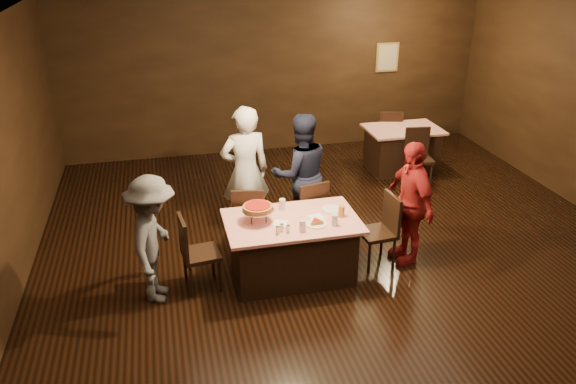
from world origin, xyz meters
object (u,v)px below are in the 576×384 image
Objects in this scene: glass_amber at (341,211)px; chair_far_right at (307,211)px; chair_back_near at (419,158)px; glass_front_left at (302,226)px; chair_far_left at (249,217)px; diner_navy_hoodie at (301,174)px; plate_empty at (332,209)px; glass_front_right at (335,220)px; pizza_stand at (258,208)px; chair_back_far at (389,134)px; chair_end_left at (201,252)px; diner_grey_knit at (154,240)px; main_table at (292,248)px; diner_white_jacket at (245,172)px; chair_end_right at (377,231)px; diner_red_shirt at (410,203)px; glass_back at (282,204)px; back_table at (402,149)px.

chair_far_right is at bearing 104.04° from glass_amber.
chair_back_near is 6.79× the size of glass_front_left.
diner_navy_hoodie is (0.80, 0.39, 0.39)m from chair_far_left.
glass_front_right is at bearing -104.04° from plate_empty.
diner_navy_hoodie is at bearing 53.56° from pizza_stand.
chair_end_left is at bearing 57.42° from chair_back_far.
chair_far_right is 1.16m from pizza_stand.
diner_grey_knit reaches higher than chair_back_far.
main_table is 1.40m from diner_white_jacket.
chair_far_right and chair_end_right have the same top height.
chair_far_right is 0.51× the size of diner_white_jacket.
chair_end_right is 0.62m from glass_amber.
chair_back_far reaches higher than plate_empty.
chair_end_left is (-0.70, -0.75, 0.00)m from chair_far_left.
diner_white_jacket is at bearing 105.86° from main_table.
chair_back_far is at bearing 57.14° from plate_empty.
diner_red_shirt is at bearing -0.11° from pizza_stand.
glass_front_left is at bearing -172.87° from glass_front_right.
chair_end_right is 6.79× the size of glass_front_right.
glass_front_right is at bearing -47.73° from glass_back.
glass_front_right reaches higher than main_table.
chair_far_left is 1.20m from glass_front_left.
glass_front_left is (-2.69, -3.84, 0.37)m from chair_back_far.
chair_far_right is 6.79× the size of glass_front_left.
chair_far_left reaches higher than glass_front_right.
glass_front_left is at bearing -129.69° from back_table.
glass_amber is (0.95, -1.29, -0.08)m from diner_white_jacket.
chair_end_right is at bearing -76.07° from diner_grey_knit.
chair_far_left is 0.62× the size of diner_grey_knit.
back_table is at bearing 54.41° from glass_amber.
diner_navy_hoodie is 1.39m from glass_front_right.
chair_end_left is at bearing -95.17° from diner_red_shirt.
diner_red_shirt is 11.54× the size of glass_back.
chair_end_left is 1.74m from glass_amber.
glass_front_right is at bearing 89.33° from diner_navy_hoodie.
diner_grey_knit is (-4.36, -2.33, 0.29)m from chair_back_near.
diner_red_shirt reaches higher than plate_empty.
diner_red_shirt is at bearing 15.26° from glass_front_right.
chair_back_near is at bearing -90.00° from back_table.
chair_far_right is 1.00× the size of chair_end_right.
chair_back_far is 2.50× the size of pizza_stand.
plate_empty is at bearing 41.99° from glass_front_left.
glass_back is (-0.60, 0.15, 0.06)m from plate_empty.
chair_end_right is 0.51× the size of diner_white_jacket.
pizza_stand is at bearing -71.40° from diner_grey_knit.
plate_empty is (0.15, -0.60, 0.30)m from chair_far_right.
plate_empty is (2.17, 0.24, 0.02)m from diner_grey_knit.
diner_red_shirt reaches higher than glass_back.
glass_amber is (0.15, 0.20, 0.00)m from glass_front_right.
chair_end_right reaches higher than glass_back.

